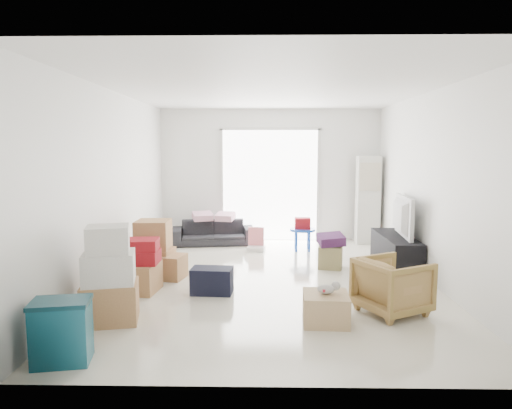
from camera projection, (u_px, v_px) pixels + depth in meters
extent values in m
cube|color=beige|center=(272.00, 288.00, 6.61)|extent=(4.50, 6.00, 0.24)
cube|color=white|center=(273.00, 80.00, 6.26)|extent=(4.50, 6.00, 0.24)
cube|color=white|center=(270.00, 175.00, 9.53)|extent=(4.50, 0.24, 2.70)
cube|color=white|center=(280.00, 222.00, 3.34)|extent=(4.50, 0.24, 2.70)
cube|color=white|center=(106.00, 187.00, 6.48)|extent=(0.24, 6.00, 2.70)
cube|color=white|center=(441.00, 187.00, 6.40)|extent=(0.24, 6.00, 2.70)
cube|color=white|center=(270.00, 185.00, 9.42)|extent=(2.00, 0.01, 2.30)
cube|color=silver|center=(222.00, 185.00, 9.43)|extent=(0.06, 0.04, 2.30)
cube|color=silver|center=(318.00, 185.00, 9.39)|extent=(0.06, 0.04, 2.30)
cube|color=silver|center=(270.00, 129.00, 9.27)|extent=(2.10, 0.04, 0.06)
cube|color=beige|center=(368.00, 200.00, 9.09)|extent=(0.45, 0.30, 1.75)
cube|color=black|center=(396.00, 251.00, 7.33)|extent=(0.45, 1.51, 0.50)
imported|color=black|center=(396.00, 231.00, 7.30)|extent=(0.73, 1.16, 0.15)
imported|color=#242429|center=(213.00, 228.00, 9.06)|extent=(1.67, 0.69, 0.63)
cube|color=#BA8798|center=(202.00, 210.00, 9.03)|extent=(0.44, 0.39, 0.12)
cube|color=#BA8798|center=(225.00, 210.00, 9.00)|extent=(0.42, 0.37, 0.12)
imported|color=#A77C4A|center=(393.00, 283.00, 5.23)|extent=(0.89, 0.91, 0.71)
cube|color=#165567|center=(63.00, 348.00, 4.03)|extent=(0.53, 0.41, 0.27)
cube|color=#165567|center=(61.00, 319.00, 4.00)|extent=(0.53, 0.41, 0.27)
cube|color=#0C333D|center=(60.00, 302.00, 3.98)|extent=(0.55, 0.43, 0.04)
cube|color=#A8814C|center=(110.00, 302.00, 4.98)|extent=(0.67, 0.59, 0.44)
cube|color=white|center=(109.00, 268.00, 4.93)|extent=(0.62, 0.54, 0.34)
cube|color=white|center=(108.00, 239.00, 4.90)|extent=(0.52, 0.48, 0.29)
cube|color=#A8814C|center=(137.00, 277.00, 6.05)|extent=(0.58, 0.58, 0.38)
cube|color=maroon|center=(137.00, 257.00, 6.01)|extent=(0.57, 0.38, 0.17)
cube|color=maroon|center=(136.00, 245.00, 5.99)|extent=(0.58, 0.40, 0.15)
cube|color=#A8814C|center=(154.00, 262.00, 6.82)|extent=(0.61, 0.53, 0.40)
cube|color=#A8814C|center=(153.00, 235.00, 6.77)|extent=(0.48, 0.48, 0.43)
cube|color=#A8814C|center=(170.00, 267.00, 6.67)|extent=(0.49, 0.49, 0.35)
cube|color=black|center=(212.00, 281.00, 5.97)|extent=(0.55, 0.36, 0.34)
cube|color=#9B905A|center=(330.00, 257.00, 7.25)|extent=(0.43, 0.43, 0.36)
cube|color=#451F4D|center=(331.00, 242.00, 7.22)|extent=(0.43, 0.43, 0.14)
cylinder|color=blue|center=(302.00, 230.00, 8.49)|extent=(0.48, 0.48, 0.04)
cylinder|color=blue|center=(308.00, 239.00, 8.63)|extent=(0.04, 0.04, 0.37)
cylinder|color=blue|center=(295.00, 239.00, 8.64)|extent=(0.04, 0.04, 0.37)
cylinder|color=blue|center=(296.00, 242.00, 8.40)|extent=(0.04, 0.04, 0.37)
cylinder|color=blue|center=(309.00, 242.00, 8.39)|extent=(0.04, 0.04, 0.37)
cube|color=maroon|center=(303.00, 223.00, 8.48)|extent=(0.28, 0.22, 0.20)
cube|color=silver|center=(256.00, 249.00, 8.50)|extent=(0.35, 0.32, 0.08)
cube|color=#EC7480|center=(256.00, 236.00, 8.59)|extent=(0.30, 0.08, 0.35)
cube|color=tan|center=(326.00, 308.00, 4.95)|extent=(0.51, 0.51, 0.32)
ellipsoid|color=#B2ADA8|center=(326.00, 289.00, 4.93)|extent=(0.19, 0.13, 0.10)
cube|color=red|center=(326.00, 289.00, 4.93)|extent=(0.16, 0.15, 0.03)
sphere|color=#B2ADA8|center=(336.00, 286.00, 4.95)|extent=(0.10, 0.10, 0.10)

